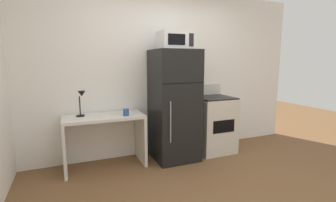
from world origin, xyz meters
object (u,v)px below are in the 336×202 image
object	(u,v)px
coffee_mug	(126,112)
microwave	(175,40)
desk	(104,132)
desk_lamp	(81,99)
oven_range	(213,124)
refrigerator	(174,105)

from	to	relation	value
coffee_mug	microwave	distance (m)	1.25
microwave	desk	bearing A→B (deg)	175.04
desk_lamp	desk	bearing A→B (deg)	-11.77
coffee_mug	oven_range	xyz separation A→B (m)	(1.48, 0.09, -0.33)
oven_range	microwave	bearing A→B (deg)	-175.75
microwave	oven_range	xyz separation A→B (m)	(0.73, 0.05, -1.33)
desk	desk_lamp	world-z (taller)	desk_lamp
desk_lamp	microwave	world-z (taller)	microwave
microwave	desk_lamp	bearing A→B (deg)	173.58
refrigerator	oven_range	size ratio (longest dim) A/B	1.52
desk	refrigerator	xyz separation A→B (m)	(1.04, -0.07, 0.32)
microwave	oven_range	world-z (taller)	microwave
coffee_mug	microwave	bearing A→B (deg)	2.38
refrigerator	desk	bearing A→B (deg)	176.20
desk_lamp	oven_range	distance (m)	2.12
microwave	oven_range	distance (m)	1.52
desk_lamp	coffee_mug	bearing A→B (deg)	-17.57
coffee_mug	microwave	size ratio (longest dim) A/B	0.21
desk_lamp	microwave	distance (m)	1.56
coffee_mug	oven_range	bearing A→B (deg)	3.30
desk	oven_range	world-z (taller)	oven_range
desk	refrigerator	bearing A→B (deg)	-3.80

